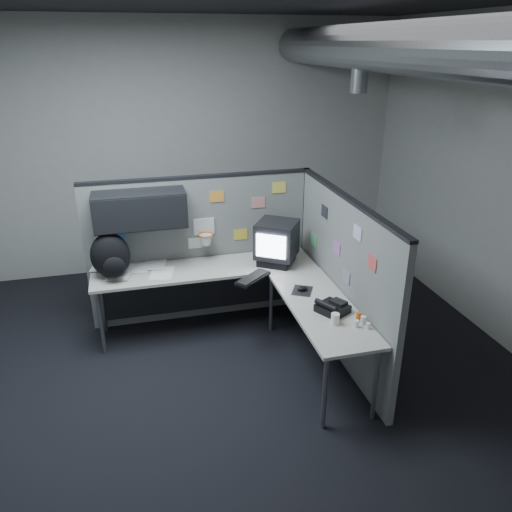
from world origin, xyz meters
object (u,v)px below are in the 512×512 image
object	(u,v)px
keyboard	(253,278)
phone	(332,308)
backpack	(111,256)
desk	(234,287)
monitor	(277,242)

from	to	relation	value
keyboard	phone	bearing A→B (deg)	-52.65
keyboard	backpack	xyz separation A→B (m)	(-1.34, 0.40, 0.21)
desk	backpack	xyz separation A→B (m)	(-1.17, 0.27, 0.34)
desk	monitor	world-z (taller)	monitor
keyboard	backpack	distance (m)	1.41
monitor	keyboard	xyz separation A→B (m)	(-0.35, -0.35, -0.22)
keyboard	desk	bearing A→B (deg)	147.53
keyboard	backpack	world-z (taller)	backpack
desk	backpack	distance (m)	1.25
monitor	phone	xyz separation A→B (m)	(0.17, -1.14, -0.19)
monitor	keyboard	size ratio (longest dim) A/B	1.32
monitor	backpack	world-z (taller)	backpack
monitor	backpack	distance (m)	1.68
desk	keyboard	bearing A→B (deg)	-37.01
desk	keyboard	xyz separation A→B (m)	(0.17, -0.13, 0.13)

